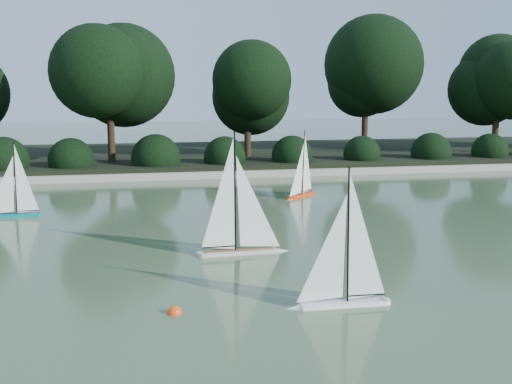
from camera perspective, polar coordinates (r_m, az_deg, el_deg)
ground at (r=8.34m, az=7.61°, el=-7.10°), size 80.00×80.00×0.00m
pond_coping at (r=16.90m, az=-2.52°, el=1.58°), size 40.00×0.35×0.18m
far_bank at (r=20.83m, az=-4.30°, el=3.16°), size 40.00×8.00×0.30m
tree_line at (r=19.38m, az=-0.10°, el=10.11°), size 26.31×3.93×4.39m
shrub_hedge at (r=17.74m, az=-3.00°, el=3.10°), size 29.10×1.10×1.10m
sailboat_white_a at (r=7.01m, az=7.11°, el=-8.09°), size 1.18×0.22×1.61m
sailboat_white_b at (r=9.12m, az=-0.87°, el=-3.75°), size 1.35×0.26×1.85m
sailboat_orange at (r=13.90m, az=3.87°, el=0.54°), size 0.90×0.88×1.53m
sailboat_teal at (r=12.58m, az=-21.07°, el=-1.02°), size 1.08×0.20×1.47m
race_buoy at (r=6.88m, az=-7.24°, el=-10.64°), size 0.16×0.16×0.16m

